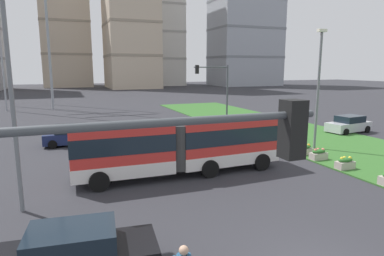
{
  "coord_description": "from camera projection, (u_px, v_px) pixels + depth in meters",
  "views": [
    {
      "loc": [
        -6.65,
        -6.6,
        5.93
      ],
      "look_at": [
        0.88,
        12.57,
        2.2
      ],
      "focal_mm": 31.03,
      "sensor_mm": 36.0,
      "label": 1
    }
  ],
  "objects": [
    {
      "name": "flower_planter_4",
      "position": [
        305.0,
        149.0,
        22.74
      ],
      "size": [
        1.1,
        0.56,
        0.74
      ],
      "color": "#B7AD9E",
      "rests_on": "grass_median"
    },
    {
      "name": "flower_planter_2",
      "position": [
        345.0,
        163.0,
        19.51
      ],
      "size": [
        1.1,
        0.56,
        0.74
      ],
      "color": "#B7AD9E",
      "rests_on": "grass_median"
    },
    {
      "name": "articulated_bus",
      "position": [
        180.0,
        145.0,
        18.64
      ],
      "size": [
        11.92,
        2.91,
        3.0
      ],
      "color": "red",
      "rests_on": "ground"
    },
    {
      "name": "apartment_tower_westcentre",
      "position": [
        65.0,
        25.0,
        106.26
      ],
      "size": [
        14.65,
        18.39,
        39.2
      ],
      "color": "#C6B299",
      "rests_on": "ground"
    },
    {
      "name": "apartment_tower_eastcentre",
      "position": [
        154.0,
        21.0,
        114.56
      ],
      "size": [
        16.96,
        19.17,
        43.68
      ],
      "color": "silver",
      "rests_on": "ground"
    },
    {
      "name": "flower_planter_5",
      "position": [
        265.0,
        136.0,
        27.07
      ],
      "size": [
        1.1,
        0.56,
        0.74
      ],
      "color": "#B7AD9E",
      "rests_on": "grass_median"
    },
    {
      "name": "car_black_sedan",
      "position": [
        77.0,
        255.0,
        9.31
      ],
      "size": [
        4.57,
        2.4,
        1.58
      ],
      "color": "black",
      "rests_on": "ground"
    },
    {
      "name": "car_navy_sedan",
      "position": [
        73.0,
        135.0,
        25.91
      ],
      "size": [
        4.47,
        2.17,
        1.58
      ],
      "color": "#19234C",
      "rests_on": "ground"
    },
    {
      "name": "traffic_light_far_right",
      "position": [
        217.0,
        86.0,
        31.45
      ],
      "size": [
        3.53,
        0.28,
        6.21
      ],
      "color": "#474C51",
      "rests_on": "ground"
    },
    {
      "name": "flower_planter_3",
      "position": [
        319.0,
        154.0,
        21.51
      ],
      "size": [
        1.1,
        0.56,
        0.74
      ],
      "color": "#B7AD9E",
      "rests_on": "grass_median"
    },
    {
      "name": "traffic_light_near_left",
      "position": [
        124.0,
        249.0,
        3.87
      ],
      "size": [
        4.1,
        0.28,
        5.51
      ],
      "color": "#474C51",
      "rests_on": "ground"
    },
    {
      "name": "streetlight_median",
      "position": [
        318.0,
        85.0,
        23.75
      ],
      "size": [
        0.7,
        0.28,
        8.61
      ],
      "color": "slate",
      "rests_on": "ground"
    },
    {
      "name": "apartment_tower_east",
      "position": [
        246.0,
        16.0,
        111.87
      ],
      "size": [
        22.08,
        15.69,
        46.25
      ],
      "color": "#9EA3AD",
      "rests_on": "ground"
    },
    {
      "name": "streetlight_left",
      "position": [
        10.0,
        83.0,
        12.98
      ],
      "size": [
        0.7,
        0.28,
        9.83
      ],
      "color": "slate",
      "rests_on": "ground"
    },
    {
      "name": "car_silver_hatch",
      "position": [
        349.0,
        124.0,
        30.86
      ],
      "size": [
        4.58,
        2.44,
        1.58
      ],
      "color": "#B7BABF",
      "rests_on": "ground"
    },
    {
      "name": "grass_median",
      "position": [
        366.0,
        153.0,
        23.33
      ],
      "size": [
        10.0,
        70.0,
        0.08
      ],
      "primitive_type": "cube",
      "color": "#336628",
      "rests_on": "ground_plane"
    }
  ]
}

